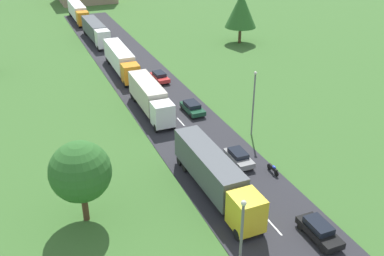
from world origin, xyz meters
The scene contains 16 objects.
road centered at (0.00, 24.50, 0.03)m, with size 10.00×140.00×0.06m, color #2B2B30.
lane_marking_centre centered at (0.00, 20.71, 0.07)m, with size 0.16×120.71×0.01m.
truck_lead centered at (-2.60, 16.21, 2.21)m, with size 2.66×13.90×3.75m.
truck_second centered at (-2.53, 35.55, 2.20)m, with size 2.63×12.04×3.78m.
truck_third centered at (-2.15, 51.59, 2.19)m, with size 2.75×14.11×3.73m.
truck_fourth centered at (-2.20, 70.40, 2.15)m, with size 2.67×14.27×3.59m.
truck_fifth centered at (-2.44, 88.45, 2.17)m, with size 2.58×14.26×3.68m.
car_lead centered at (2.55, 7.43, 0.81)m, with size 1.75×4.27×1.43m.
car_second centered at (2.02, 20.07, 0.78)m, with size 1.79×3.98×1.34m.
car_third centered at (2.36, 33.22, 0.79)m, with size 1.97×4.28×1.37m.
car_fourth centered at (2.15, 45.43, 0.78)m, with size 1.95×4.18×1.36m.
motorcycle_courier centered at (4.31, 17.08, 0.54)m, with size 0.28×1.94×0.91m.
lamppost_lead centered at (-6.59, 4.19, 4.80)m, with size 0.36×0.36×8.63m.
lamppost_second centered at (6.46, 25.18, 4.37)m, with size 0.36×0.36×7.79m.
tree_birch centered at (-14.28, 17.15, 4.82)m, with size 5.13×5.13×7.40m.
tree_maple centered at (23.02, 58.86, 6.30)m, with size 5.91×5.91×9.57m.
Camera 1 is at (-17.56, -14.03, 24.34)m, focal length 41.17 mm.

